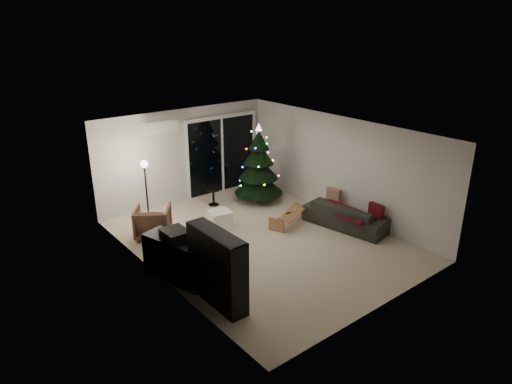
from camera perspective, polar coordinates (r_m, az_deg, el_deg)
room at (r=11.26m, az=-2.37°, el=1.91°), size 6.50×7.51×2.60m
bookshelf at (r=7.85m, az=-5.90°, el=-9.76°), size 0.53×1.38×1.35m
media_cabinet at (r=8.83m, az=-9.87°, el=-8.20°), size 0.84×1.43×0.84m
stereo at (r=8.60m, az=-10.07°, el=-5.23°), size 0.42×0.50×0.18m
armchair at (r=10.61m, az=-12.76°, el=-3.65°), size 1.08×1.08×0.72m
ottoman at (r=10.83m, az=-4.54°, el=-3.48°), size 0.57×0.57×0.43m
cardboard_box_a at (r=9.76m, az=-4.00°, el=-6.66°), size 0.48×0.38×0.33m
cardboard_box_b at (r=10.80m, az=-4.44°, el=-3.92°), size 0.47×0.37×0.30m
side_table at (r=12.19m, az=-5.34°, el=-0.62°), size 0.42×0.42×0.46m
floor_lamp at (r=11.19m, az=-13.50°, el=-0.19°), size 0.24×0.24×1.52m
sofa at (r=11.05m, az=11.22°, el=-2.88°), size 1.13×2.12×0.59m
sofa_throw at (r=10.93m, az=10.92°, el=-2.38°), size 0.63×1.45×0.05m
cushion_a at (r=11.53m, az=9.68°, el=-0.49°), size 0.15×0.39×0.39m
cushion_b at (r=10.78m, az=14.78°, el=-2.43°), size 0.14×0.39×0.39m
coffee_table at (r=10.99m, az=4.64°, el=-3.33°), size 1.17×0.82×0.35m
remote_a at (r=10.82m, az=4.08°, el=-2.64°), size 0.14×0.04×0.02m
remote_b at (r=11.01m, az=4.87°, el=-2.24°), size 0.13×0.08×0.02m
christmas_tree at (r=12.17m, az=0.33°, el=3.62°), size 1.76×1.76×2.14m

